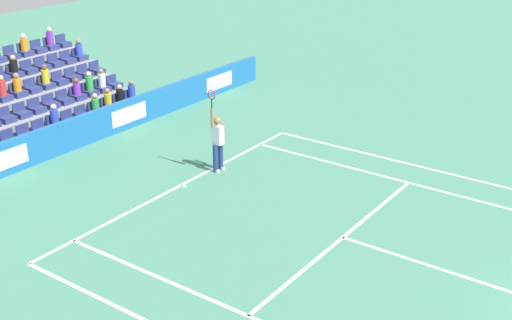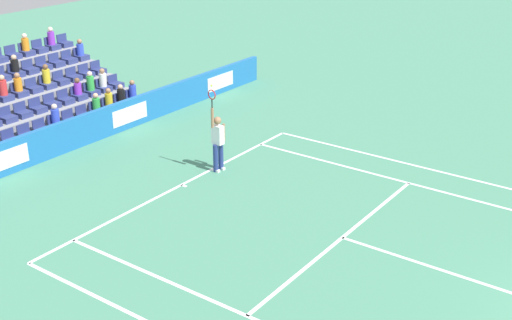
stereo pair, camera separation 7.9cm
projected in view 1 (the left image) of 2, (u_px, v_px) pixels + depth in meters
The scene contains 9 objects.
line_baseline at pixel (181, 185), 20.17m from camera, with size 10.97×0.10×0.01m, color white.
line_service at pixel (343, 237), 17.23m from camera, with size 8.23×0.10×0.01m, color white.
line_centre_service at pixel (465, 277), 15.52m from camera, with size 0.10×6.40×0.01m, color white.
line_singles_sideline_right at pixel (423, 186), 20.08m from camera, with size 0.10×11.89×0.01m, color white.
line_doubles_sideline_right at pixel (440, 171), 21.10m from camera, with size 0.10×11.89×0.01m, color white.
line_centre_mark at pixel (184, 186), 20.11m from camera, with size 0.10×0.20×0.01m, color white.
sponsor_barrier at pixel (70, 135), 22.59m from camera, with size 21.20×0.22×1.08m.
tennis_player at pixel (218, 141), 20.80m from camera, with size 0.53×0.37×2.85m.
stadium_stand at pixel (4, 107), 24.39m from camera, with size 8.68×4.75×3.02m.
Camera 1 is at (13.60, 0.56, 8.50)m, focal length 47.22 mm.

